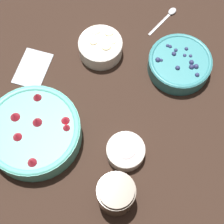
% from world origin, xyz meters
% --- Properties ---
extents(ground_plane, '(4.00, 4.00, 0.00)m').
position_xyz_m(ground_plane, '(0.00, 0.00, 0.00)').
color(ground_plane, black).
extents(bowl_strawberries, '(0.26, 0.26, 0.09)m').
position_xyz_m(bowl_strawberries, '(-0.26, 0.07, 0.04)').
color(bowl_strawberries, '#56B7A8').
rests_on(bowl_strawberries, ground_plane).
extents(bowl_blueberries, '(0.19, 0.19, 0.06)m').
position_xyz_m(bowl_blueberries, '(0.19, -0.07, 0.03)').
color(bowl_blueberries, teal).
rests_on(bowl_blueberries, ground_plane).
extents(bowl_bananas, '(0.13, 0.13, 0.06)m').
position_xyz_m(bowl_bananas, '(0.07, 0.14, 0.03)').
color(bowl_bananas, white).
rests_on(bowl_bananas, ground_plane).
extents(bowl_cream, '(0.11, 0.11, 0.05)m').
position_xyz_m(bowl_cream, '(-0.12, -0.14, 0.03)').
color(bowl_cream, silver).
rests_on(bowl_cream, ground_plane).
extents(jar_chocolate, '(0.10, 0.10, 0.10)m').
position_xyz_m(jar_chocolate, '(-0.23, -0.21, 0.05)').
color(jar_chocolate, brown).
rests_on(jar_chocolate, ground_plane).
extents(napkin, '(0.16, 0.14, 0.01)m').
position_xyz_m(napkin, '(-0.12, 0.25, 0.00)').
color(napkin, '#B2BCC6').
rests_on(napkin, ground_plane).
extents(spoon, '(0.14, 0.02, 0.01)m').
position_xyz_m(spoon, '(0.32, 0.08, 0.00)').
color(spoon, silver).
rests_on(spoon, ground_plane).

